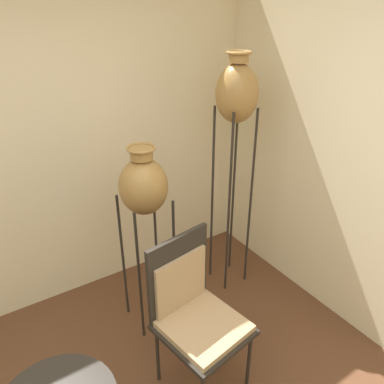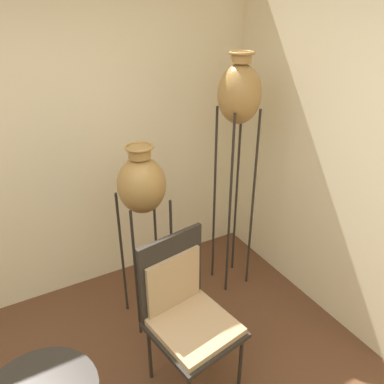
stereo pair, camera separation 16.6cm
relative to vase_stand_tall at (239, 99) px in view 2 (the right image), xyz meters
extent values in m
cube|color=beige|center=(-1.50, 0.64, -0.30)|extent=(7.93, 0.06, 2.70)
cylinder|color=#28231E|center=(-0.11, -0.11, -0.86)|extent=(0.02, 0.02, 1.59)
cylinder|color=#28231E|center=(0.11, -0.11, -0.86)|extent=(0.02, 0.02, 1.59)
cylinder|color=#28231E|center=(-0.11, 0.11, -0.86)|extent=(0.02, 0.02, 1.59)
cylinder|color=#28231E|center=(0.11, 0.11, -0.86)|extent=(0.02, 0.02, 1.59)
torus|color=#28231E|center=(0.00, 0.00, -0.06)|extent=(0.24, 0.24, 0.02)
ellipsoid|color=olive|center=(0.00, 0.00, 0.04)|extent=(0.32, 0.32, 0.43)
cylinder|color=olive|center=(0.00, 0.00, 0.29)|extent=(0.14, 0.14, 0.07)
torus|color=olive|center=(0.00, 0.00, 0.32)|extent=(0.18, 0.18, 0.02)
cylinder|color=#28231E|center=(-0.96, -0.19, -1.11)|extent=(0.02, 0.02, 1.08)
cylinder|color=#28231E|center=(-0.67, -0.19, -1.11)|extent=(0.02, 0.02, 1.08)
cylinder|color=#28231E|center=(-0.96, 0.09, -1.11)|extent=(0.02, 0.02, 1.08)
cylinder|color=#28231E|center=(-0.67, 0.09, -1.11)|extent=(0.02, 0.02, 1.08)
torus|color=#28231E|center=(-0.82, -0.05, -0.57)|extent=(0.29, 0.29, 0.02)
ellipsoid|color=olive|center=(-0.82, -0.05, -0.48)|extent=(0.33, 0.33, 0.40)
cylinder|color=olive|center=(-0.82, -0.05, -0.24)|extent=(0.15, 0.15, 0.07)
torus|color=olive|center=(-0.82, -0.05, -0.20)|extent=(0.19, 0.19, 0.02)
cylinder|color=#28231E|center=(-0.57, -0.94, -1.42)|extent=(0.02, 0.02, 0.46)
cylinder|color=#28231E|center=(-1.04, -0.59, -1.42)|extent=(0.02, 0.02, 0.46)
cylinder|color=#28231E|center=(-0.64, -0.52, -1.42)|extent=(0.02, 0.02, 0.46)
cube|color=#28231E|center=(-0.81, -0.77, -1.17)|extent=(0.56, 0.57, 0.03)
cube|color=tan|center=(-0.81, -0.77, -1.14)|extent=(0.51, 0.52, 0.04)
cube|color=#28231E|center=(-0.84, -0.54, -0.88)|extent=(0.46, 0.10, 0.56)
cube|color=tan|center=(-0.84, -0.56, -0.94)|extent=(0.39, 0.09, 0.39)
camera|label=1|loc=(-1.78, -2.13, 0.63)|focal=35.00mm
camera|label=2|loc=(-1.64, -2.21, 0.63)|focal=35.00mm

